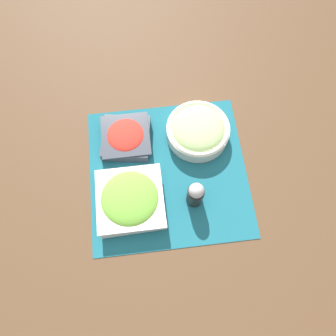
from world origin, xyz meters
The scene contains 6 objects.
ground_plane centered at (0.00, 0.00, 0.00)m, with size 3.00×3.00×0.00m, color #513823.
placemat centered at (0.00, 0.00, 0.00)m, with size 0.47×0.46×0.00m.
tomato_bowl centered at (-0.12, 0.12, 0.03)m, with size 0.16×0.16×0.05m.
lettuce_bowl centered at (-0.12, -0.08, 0.04)m, with size 0.19×0.19×0.07m.
cucumber_bowl centered at (0.11, 0.11, 0.04)m, with size 0.19×0.19×0.07m.
pepper_shaker centered at (0.07, -0.09, 0.06)m, with size 0.05×0.05×0.11m.
Camera 1 is at (-0.04, -0.35, 0.92)m, focal length 35.00 mm.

